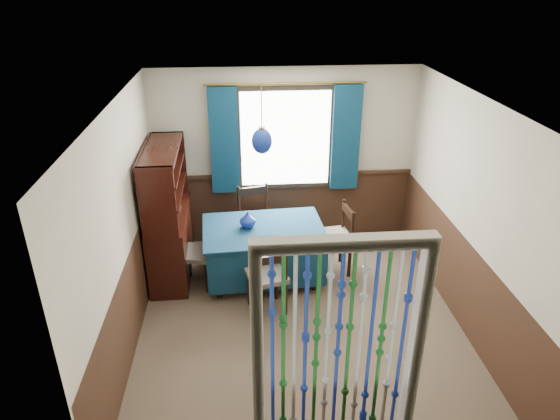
{
  "coord_description": "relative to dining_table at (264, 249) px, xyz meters",
  "views": [
    {
      "loc": [
        -0.6,
        -4.5,
        3.63
      ],
      "look_at": [
        -0.18,
        0.63,
        1.12
      ],
      "focal_mm": 32.0,
      "sensor_mm": 36.0,
      "label": 1
    }
  ],
  "objects": [
    {
      "name": "floor",
      "position": [
        0.36,
        -0.97,
        -0.42
      ],
      "size": [
        4.0,
        4.0,
        0.0
      ],
      "primitive_type": "plane",
      "color": "brown",
      "rests_on": "ground"
    },
    {
      "name": "ceiling",
      "position": [
        0.36,
        -0.97,
        2.08
      ],
      "size": [
        4.0,
        4.0,
        0.0
      ],
      "primitive_type": "plane",
      "rotation": [
        3.14,
        0.0,
        0.0
      ],
      "color": "silver",
      "rests_on": "ground"
    },
    {
      "name": "wall_back",
      "position": [
        0.36,
        1.03,
        0.83
      ],
      "size": [
        3.6,
        0.0,
        3.6
      ],
      "primitive_type": "plane",
      "rotation": [
        1.57,
        0.0,
        0.0
      ],
      "color": "#BEB49B",
      "rests_on": "ground"
    },
    {
      "name": "wall_front",
      "position": [
        0.36,
        -2.97,
        0.83
      ],
      "size": [
        3.6,
        0.0,
        3.6
      ],
      "primitive_type": "plane",
      "rotation": [
        -1.57,
        0.0,
        0.0
      ],
      "color": "#BEB49B",
      "rests_on": "ground"
    },
    {
      "name": "wall_left",
      "position": [
        -1.44,
        -0.97,
        0.83
      ],
      "size": [
        0.0,
        4.0,
        4.0
      ],
      "primitive_type": "plane",
      "rotation": [
        1.57,
        0.0,
        1.57
      ],
      "color": "#BEB49B",
      "rests_on": "ground"
    },
    {
      "name": "wall_right",
      "position": [
        2.16,
        -0.97,
        0.83
      ],
      "size": [
        0.0,
        4.0,
        4.0
      ],
      "primitive_type": "plane",
      "rotation": [
        1.57,
        0.0,
        -1.57
      ],
      "color": "#BEB49B",
      "rests_on": "ground"
    },
    {
      "name": "wainscot_back",
      "position": [
        0.36,
        1.02,
        0.08
      ],
      "size": [
        3.6,
        0.0,
        3.6
      ],
      "primitive_type": "plane",
      "rotation": [
        1.57,
        0.0,
        0.0
      ],
      "color": "#341F14",
      "rests_on": "ground"
    },
    {
      "name": "wainscot_left",
      "position": [
        -1.43,
        -0.97,
        0.08
      ],
      "size": [
        0.0,
        4.0,
        4.0
      ],
      "primitive_type": "plane",
      "rotation": [
        1.57,
        0.0,
        1.57
      ],
      "color": "#341F14",
      "rests_on": "ground"
    },
    {
      "name": "wainscot_right",
      "position": [
        2.14,
        -0.97,
        0.08
      ],
      "size": [
        0.0,
        4.0,
        4.0
      ],
      "primitive_type": "plane",
      "rotation": [
        1.57,
        0.0,
        -1.57
      ],
      "color": "#341F14",
      "rests_on": "ground"
    },
    {
      "name": "window",
      "position": [
        0.36,
        0.98,
        1.13
      ],
      "size": [
        1.32,
        0.12,
        1.42
      ],
      "primitive_type": "cube",
      "color": "black",
      "rests_on": "wall_back"
    },
    {
      "name": "doorway",
      "position": [
        0.36,
        -2.91,
        0.63
      ],
      "size": [
        1.16,
        0.12,
        2.18
      ],
      "primitive_type": null,
      "color": "silver",
      "rests_on": "ground"
    },
    {
      "name": "dining_table",
      "position": [
        0.0,
        0.0,
        0.0
      ],
      "size": [
        1.56,
        1.13,
        0.72
      ],
      "rotation": [
        0.0,
        0.0,
        0.06
      ],
      "color": "#0D2E46",
      "rests_on": "floor"
    },
    {
      "name": "chair_near",
      "position": [
        0.01,
        -0.71,
        0.04
      ],
      "size": [
        0.51,
        0.5,
        0.86
      ],
      "rotation": [
        0.0,
        0.0,
        0.24
      ],
      "color": "black",
      "rests_on": "floor"
    },
    {
      "name": "chair_far",
      "position": [
        -0.07,
        0.64,
        0.09
      ],
      "size": [
        0.56,
        0.55,
        0.97
      ],
      "rotation": [
        0.0,
        0.0,
        3.36
      ],
      "color": "black",
      "rests_on": "floor"
    },
    {
      "name": "chair_left",
      "position": [
        -0.87,
        -0.08,
        0.02
      ],
      "size": [
        0.47,
        0.48,
        0.83
      ],
      "rotation": [
        0.0,
        0.0,
        -1.78
      ],
      "color": "black",
      "rests_on": "floor"
    },
    {
      "name": "chair_right",
      "position": [
        0.93,
        0.1,
        0.07
      ],
      "size": [
        0.49,
        0.51,
        0.93
      ],
      "rotation": [
        0.0,
        0.0,
        1.69
      ],
      "color": "black",
      "rests_on": "floor"
    },
    {
      "name": "sideboard",
      "position": [
        -1.19,
        0.23,
        0.18
      ],
      "size": [
        0.48,
        1.32,
        1.72
      ],
      "rotation": [
        0.0,
        0.0,
        0.02
      ],
      "color": "black",
      "rests_on": "floor"
    },
    {
      "name": "pendant_lamp",
      "position": [
        0.0,
        -0.0,
        1.43
      ],
      "size": [
        0.24,
        0.24,
        0.8
      ],
      "color": "olive",
      "rests_on": "ceiling"
    },
    {
      "name": "vase_table",
      "position": [
        -0.19,
        0.05,
        0.4
      ],
      "size": [
        0.23,
        0.23,
        0.19
      ],
      "primitive_type": "imported",
      "rotation": [
        0.0,
        0.0,
        0.26
      ],
      "color": "navy",
      "rests_on": "dining_table"
    },
    {
      "name": "bowl_shelf",
      "position": [
        -1.13,
        -0.06,
        0.78
      ],
      "size": [
        0.21,
        0.21,
        0.05
      ],
      "primitive_type": "imported",
      "rotation": [
        0.0,
        0.0,
        0.15
      ],
      "color": "beige",
      "rests_on": "sideboard"
    },
    {
      "name": "vase_sideboard",
      "position": [
        -1.13,
        0.52,
        0.53
      ],
      "size": [
        0.21,
        0.21,
        0.19
      ],
      "primitive_type": "imported",
      "rotation": [
        0.0,
        0.0,
        0.16
      ],
      "color": "beige",
      "rests_on": "sideboard"
    }
  ]
}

